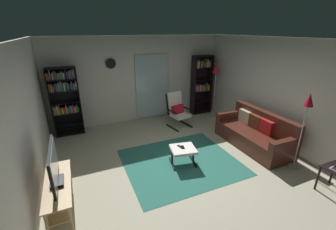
{
  "coord_description": "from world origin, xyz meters",
  "views": [
    {
      "loc": [
        -1.9,
        -3.7,
        2.78
      ],
      "look_at": [
        -0.01,
        0.61,
        0.94
      ],
      "focal_mm": 23.7,
      "sensor_mm": 36.0,
      "label": 1
    }
  ],
  "objects_px": {
    "bookshelf_near_tv": "(64,97)",
    "lounge_armchair": "(177,109)",
    "tv_remote": "(180,147)",
    "floor_lamp_by_sofa": "(307,110)",
    "bookshelf_near_sofa": "(201,82)",
    "cell_phone": "(182,147)",
    "television": "(54,167)",
    "floor_lamp_by_shelf": "(216,72)",
    "wall_clock": "(111,64)",
    "leather_sofa": "(254,134)",
    "ottoman": "(183,151)",
    "tv_stand": "(59,190)"
  },
  "relations": [
    {
      "from": "lounge_armchair",
      "to": "ottoman",
      "type": "xyz_separation_m",
      "value": [
        -0.79,
        -1.9,
        -0.22
      ]
    },
    {
      "from": "floor_lamp_by_sofa",
      "to": "floor_lamp_by_shelf",
      "type": "bearing_deg",
      "value": 88.26
    },
    {
      "from": "tv_stand",
      "to": "television",
      "type": "relative_size",
      "value": 1.28
    },
    {
      "from": "bookshelf_near_tv",
      "to": "floor_lamp_by_shelf",
      "type": "bearing_deg",
      "value": -6.34
    },
    {
      "from": "floor_lamp_by_sofa",
      "to": "wall_clock",
      "type": "distance_m",
      "value": 4.97
    },
    {
      "from": "television",
      "to": "bookshelf_near_sofa",
      "type": "bearing_deg",
      "value": 33.41
    },
    {
      "from": "bookshelf_near_sofa",
      "to": "floor_lamp_by_sofa",
      "type": "height_order",
      "value": "bookshelf_near_sofa"
    },
    {
      "from": "ottoman",
      "to": "television",
      "type": "bearing_deg",
      "value": -172.6
    },
    {
      "from": "bookshelf_near_tv",
      "to": "bookshelf_near_sofa",
      "type": "height_order",
      "value": "bookshelf_near_sofa"
    },
    {
      "from": "bookshelf_near_sofa",
      "to": "tv_remote",
      "type": "bearing_deg",
      "value": -128.89
    },
    {
      "from": "ottoman",
      "to": "cell_phone",
      "type": "bearing_deg",
      "value": 86.65
    },
    {
      "from": "bookshelf_near_sofa",
      "to": "tv_remote",
      "type": "relative_size",
      "value": 13.68
    },
    {
      "from": "television",
      "to": "cell_phone",
      "type": "xyz_separation_m",
      "value": [
        2.44,
        0.35,
        -0.39
      ]
    },
    {
      "from": "tv_stand",
      "to": "wall_clock",
      "type": "height_order",
      "value": "wall_clock"
    },
    {
      "from": "bookshelf_near_tv",
      "to": "floor_lamp_by_shelf",
      "type": "xyz_separation_m",
      "value": [
        4.46,
        -0.5,
        0.42
      ]
    },
    {
      "from": "leather_sofa",
      "to": "tv_remote",
      "type": "bearing_deg",
      "value": 178.61
    },
    {
      "from": "lounge_armchair",
      "to": "floor_lamp_by_sofa",
      "type": "xyz_separation_m",
      "value": [
        1.35,
        -2.98,
        0.76
      ]
    },
    {
      "from": "television",
      "to": "lounge_armchair",
      "type": "relative_size",
      "value": 1.0
    },
    {
      "from": "lounge_armchair",
      "to": "tv_remote",
      "type": "distance_m",
      "value": 2.02
    },
    {
      "from": "bookshelf_near_tv",
      "to": "ottoman",
      "type": "bearing_deg",
      "value": -49.48
    },
    {
      "from": "cell_phone",
      "to": "floor_lamp_by_sofa",
      "type": "xyz_separation_m",
      "value": [
        2.14,
        -1.11,
        0.91
      ]
    },
    {
      "from": "bookshelf_near_sofa",
      "to": "floor_lamp_by_sofa",
      "type": "bearing_deg",
      "value": -88.27
    },
    {
      "from": "lounge_armchair",
      "to": "leather_sofa",
      "type": "bearing_deg",
      "value": -56.62
    },
    {
      "from": "ottoman",
      "to": "floor_lamp_by_sofa",
      "type": "distance_m",
      "value": 2.59
    },
    {
      "from": "bookshelf_near_sofa",
      "to": "lounge_armchair",
      "type": "xyz_separation_m",
      "value": [
        -1.24,
        -0.72,
        -0.56
      ]
    },
    {
      "from": "tv_remote",
      "to": "floor_lamp_by_sofa",
      "type": "relative_size",
      "value": 0.09
    },
    {
      "from": "bookshelf_near_sofa",
      "to": "wall_clock",
      "type": "height_order",
      "value": "wall_clock"
    },
    {
      "from": "ottoman",
      "to": "floor_lamp_by_shelf",
      "type": "height_order",
      "value": "floor_lamp_by_shelf"
    },
    {
      "from": "floor_lamp_by_sofa",
      "to": "leather_sofa",
      "type": "bearing_deg",
      "value": 95.62
    },
    {
      "from": "bookshelf_near_tv",
      "to": "lounge_armchair",
      "type": "distance_m",
      "value": 3.15
    },
    {
      "from": "bookshelf_near_sofa",
      "to": "lounge_armchair",
      "type": "relative_size",
      "value": 1.93
    },
    {
      "from": "wall_clock",
      "to": "cell_phone",
      "type": "bearing_deg",
      "value": -72.15
    },
    {
      "from": "bookshelf_near_sofa",
      "to": "cell_phone",
      "type": "bearing_deg",
      "value": -127.94
    },
    {
      "from": "leather_sofa",
      "to": "wall_clock",
      "type": "distance_m",
      "value": 4.34
    },
    {
      "from": "floor_lamp_by_sofa",
      "to": "lounge_armchair",
      "type": "bearing_deg",
      "value": 114.39
    },
    {
      "from": "bookshelf_near_tv",
      "to": "leather_sofa",
      "type": "xyz_separation_m",
      "value": [
        4.26,
        -2.59,
        -0.76
      ]
    },
    {
      "from": "bookshelf_near_tv",
      "to": "leather_sofa",
      "type": "distance_m",
      "value": 5.05
    },
    {
      "from": "leather_sofa",
      "to": "floor_lamp_by_sofa",
      "type": "distance_m",
      "value": 1.47
    },
    {
      "from": "floor_lamp_by_shelf",
      "to": "wall_clock",
      "type": "xyz_separation_m",
      "value": [
        -3.13,
        0.71,
        0.36
      ]
    },
    {
      "from": "bookshelf_near_tv",
      "to": "lounge_armchair",
      "type": "bearing_deg",
      "value": -13.2
    },
    {
      "from": "floor_lamp_by_sofa",
      "to": "floor_lamp_by_shelf",
      "type": "xyz_separation_m",
      "value": [
        0.1,
        3.19,
        0.2
      ]
    },
    {
      "from": "ottoman",
      "to": "floor_lamp_by_sofa",
      "type": "relative_size",
      "value": 0.37
    },
    {
      "from": "tv_stand",
      "to": "cell_phone",
      "type": "xyz_separation_m",
      "value": [
        2.44,
        0.34,
        0.07
      ]
    },
    {
      "from": "tv_remote",
      "to": "floor_lamp_by_sofa",
      "type": "height_order",
      "value": "floor_lamp_by_sofa"
    },
    {
      "from": "wall_clock",
      "to": "floor_lamp_by_sofa",
      "type": "bearing_deg",
      "value": -52.09
    },
    {
      "from": "leather_sofa",
      "to": "ottoman",
      "type": "height_order",
      "value": "leather_sofa"
    },
    {
      "from": "floor_lamp_by_shelf",
      "to": "bookshelf_near_sofa",
      "type": "bearing_deg",
      "value": 112.15
    },
    {
      "from": "tv_stand",
      "to": "floor_lamp_by_sofa",
      "type": "relative_size",
      "value": 0.81
    },
    {
      "from": "tv_remote",
      "to": "cell_phone",
      "type": "distance_m",
      "value": 0.05
    },
    {
      "from": "television",
      "to": "tv_remote",
      "type": "bearing_deg",
      "value": 9.04
    }
  ]
}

